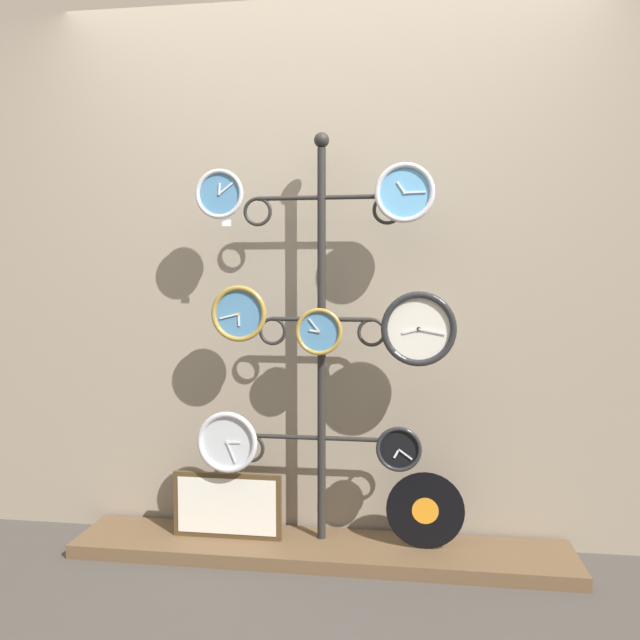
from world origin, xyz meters
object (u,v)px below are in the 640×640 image
at_px(display_stand, 322,421).
at_px(clock_bottom_left, 228,442).
at_px(clock_top_left, 220,194).
at_px(picture_frame, 227,506).
at_px(clock_middle_center, 320,332).
at_px(clock_bottom_right, 399,449).
at_px(clock_middle_right, 419,329).
at_px(vinyl_record, 425,511).
at_px(clock_top_right, 405,193).
at_px(clock_middle_left, 239,314).

height_order(display_stand, clock_bottom_left, display_stand).
bearing_deg(clock_top_left, picture_frame, 78.20).
relative_size(clock_middle_center, picture_frame, 0.41).
distance_m(display_stand, clock_bottom_right, 0.37).
xyz_separation_m(display_stand, clock_middle_center, (0.00, -0.08, 0.41)).
distance_m(clock_middle_center, clock_bottom_right, 0.60).
bearing_deg(clock_middle_right, vinyl_record, 54.03).
xyz_separation_m(clock_middle_right, clock_bottom_left, (-0.83, -0.00, -0.51)).
relative_size(display_stand, clock_top_right, 7.47).
relative_size(clock_middle_left, clock_middle_center, 1.21).
height_order(clock_middle_center, picture_frame, clock_middle_center).
distance_m(display_stand, picture_frame, 0.57).
bearing_deg(vinyl_record, picture_frame, -179.51).
relative_size(clock_top_left, clock_middle_center, 1.05).
height_order(clock_middle_left, clock_bottom_left, clock_middle_left).
xyz_separation_m(clock_top_left, picture_frame, (0.01, 0.04, -1.38)).
height_order(clock_middle_left, clock_middle_center, clock_middle_left).
bearing_deg(clock_bottom_left, clock_top_right, 0.90).
xyz_separation_m(display_stand, clock_middle_right, (0.42, -0.10, 0.43)).
bearing_deg(clock_middle_left, picture_frame, 159.88).
xyz_separation_m(display_stand, clock_bottom_right, (0.34, -0.10, -0.09)).
bearing_deg(clock_bottom_left, clock_middle_right, 0.01).
bearing_deg(clock_middle_center, picture_frame, 177.86).
distance_m(display_stand, clock_bottom_left, 0.42).
relative_size(clock_top_left, clock_top_right, 0.86).
distance_m(clock_top_left, clock_middle_center, 0.73).
relative_size(clock_middle_left, picture_frame, 0.50).
bearing_deg(clock_bottom_right, clock_middle_left, 179.14).
relative_size(clock_bottom_left, vinyl_record, 0.81).
relative_size(display_stand, clock_middle_right, 5.94).
relative_size(display_stand, vinyl_record, 5.52).
height_order(clock_middle_left, picture_frame, clock_middle_left).
xyz_separation_m(clock_top_left, clock_bottom_left, (0.03, -0.01, -1.08)).
distance_m(display_stand, clock_top_right, 1.06).
distance_m(clock_bottom_left, clock_bottom_right, 0.75).
distance_m(clock_middle_left, picture_frame, 0.87).
bearing_deg(clock_bottom_left, display_stand, 14.42).
bearing_deg(display_stand, vinyl_record, -6.53).
relative_size(clock_middle_right, picture_frame, 0.63).
height_order(display_stand, vinyl_record, display_stand).
height_order(display_stand, clock_top_left, display_stand).
bearing_deg(clock_bottom_left, picture_frame, 112.89).
height_order(clock_top_right, clock_middle_left, clock_top_right).
bearing_deg(clock_middle_right, clock_bottom_left, -179.99).
xyz_separation_m(clock_top_right, picture_frame, (-0.78, 0.03, -1.37)).
distance_m(clock_middle_left, clock_bottom_right, 0.90).
relative_size(clock_middle_center, vinyl_record, 0.61).
bearing_deg(picture_frame, clock_middle_right, -2.94).
relative_size(clock_top_right, clock_bottom_right, 1.28).
bearing_deg(clock_middle_left, clock_bottom_left, -161.36).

